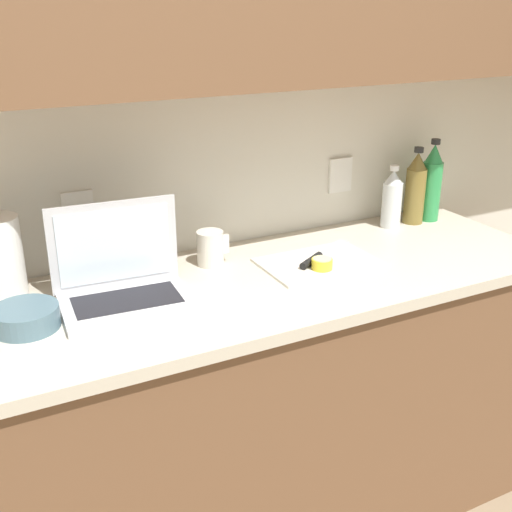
# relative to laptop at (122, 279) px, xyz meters

# --- Properties ---
(wall_back) EXTENTS (5.20, 0.38, 2.60)m
(wall_back) POSITION_rel_laptop_xyz_m (0.21, 0.19, 0.60)
(wall_back) COLOR silver
(wall_back) RESTS_ON ground_plane
(counter_unit) EXTENTS (2.23, 0.62, 0.90)m
(counter_unit) POSITION_rel_laptop_xyz_m (0.19, -0.05, -0.50)
(counter_unit) COLOR brown
(counter_unit) RESTS_ON ground_plane
(laptop) EXTENTS (0.36, 0.26, 0.25)m
(laptop) POSITION_rel_laptop_xyz_m (0.00, 0.00, 0.00)
(laptop) COLOR silver
(laptop) RESTS_ON counter_unit
(cutting_board) EXTENTS (0.35, 0.23, 0.01)m
(cutting_board) POSITION_rel_laptop_xyz_m (0.60, -0.03, -0.06)
(cutting_board) COLOR silver
(cutting_board) RESTS_ON counter_unit
(knife) EXTENTS (0.26, 0.17, 0.02)m
(knife) POSITION_rel_laptop_xyz_m (0.60, -0.02, -0.04)
(knife) COLOR silver
(knife) RESTS_ON cutting_board
(lemon_half_cut) EXTENTS (0.06, 0.06, 0.03)m
(lemon_half_cut) POSITION_rel_laptop_xyz_m (0.58, -0.08, -0.04)
(lemon_half_cut) COLOR yellow
(lemon_half_cut) RESTS_ON cutting_board
(bottle_green_soda) EXTENTS (0.07, 0.07, 0.22)m
(bottle_green_soda) POSITION_rel_laptop_xyz_m (1.01, 0.15, 0.04)
(bottle_green_soda) COLOR silver
(bottle_green_soda) RESTS_ON counter_unit
(bottle_oil_tall) EXTENTS (0.07, 0.07, 0.27)m
(bottle_oil_tall) POSITION_rel_laptop_xyz_m (1.11, 0.15, 0.06)
(bottle_oil_tall) COLOR olive
(bottle_oil_tall) RESTS_ON counter_unit
(bottle_water_clear) EXTENTS (0.07, 0.07, 0.29)m
(bottle_water_clear) POSITION_rel_laptop_xyz_m (1.18, 0.15, 0.08)
(bottle_water_clear) COLOR #2D934C
(bottle_water_clear) RESTS_ON counter_unit
(measuring_cup) EXTENTS (0.10, 0.08, 0.11)m
(measuring_cup) POSITION_rel_laptop_xyz_m (0.31, 0.12, -0.01)
(measuring_cup) COLOR silver
(measuring_cup) RESTS_ON counter_unit
(bowl_white) EXTENTS (0.16, 0.16, 0.06)m
(bowl_white) POSITION_rel_laptop_xyz_m (-0.25, -0.05, -0.03)
(bowl_white) COLOR slate
(bowl_white) RESTS_ON counter_unit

